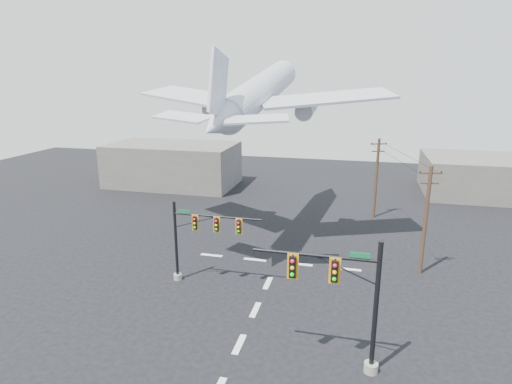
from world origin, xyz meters
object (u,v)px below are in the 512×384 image
(signal_mast_far, at_px, (197,238))
(utility_pole_a, at_px, (426,219))
(utility_pole_b, at_px, (376,177))
(signal_mast_near, at_px, (348,302))
(airliner, at_px, (260,92))

(signal_mast_far, relative_size, utility_pole_a, 0.80)
(signal_mast_far, bearing_deg, utility_pole_b, 55.44)
(signal_mast_near, distance_m, signal_mast_far, 13.75)
(signal_mast_near, height_order, signal_mast_far, signal_mast_near)
(utility_pole_a, distance_m, utility_pole_b, 14.22)
(utility_pole_b, height_order, airliner, airliner)
(signal_mast_near, relative_size, airliner, 0.29)
(utility_pole_b, bearing_deg, signal_mast_far, -142.69)
(signal_mast_near, relative_size, signal_mast_far, 1.06)
(utility_pole_a, relative_size, utility_pole_b, 1.00)
(utility_pole_b, xyz_separation_m, airliner, (-11.35, -8.05, 9.30))
(signal_mast_near, xyz_separation_m, airliner, (-9.30, 19.17, 9.95))
(signal_mast_near, xyz_separation_m, utility_pole_a, (5.44, 13.41, 0.62))
(signal_mast_near, bearing_deg, airliner, 115.88)
(utility_pole_a, xyz_separation_m, airliner, (-14.74, 5.76, 9.33))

